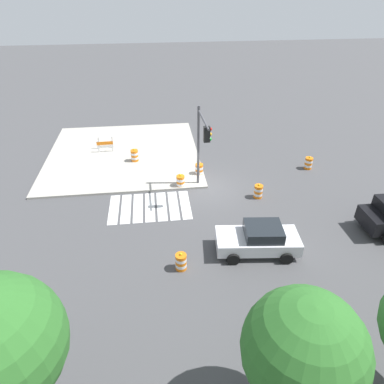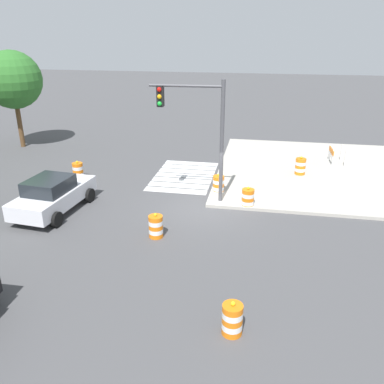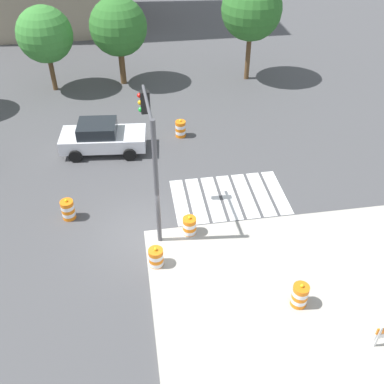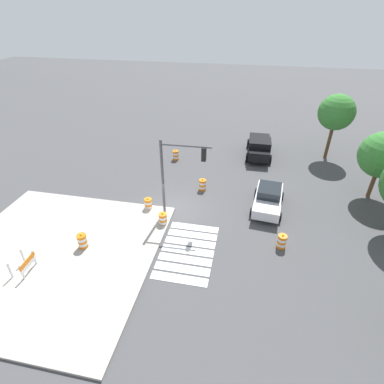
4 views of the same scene
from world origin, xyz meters
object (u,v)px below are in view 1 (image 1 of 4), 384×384
object	(u,v)px
sports_car	(259,239)
traffic_barrel_near_corner	(181,262)
traffic_barrel_median_near	(308,163)
traffic_light_pole	(202,139)
traffic_barrel_median_far	(181,182)
construction_barricade	(105,144)
traffic_barrel_crosswalk_end	(258,191)
traffic_barrel_on_sidewalk	(135,155)
traffic_barrel_far_curb	(199,170)
street_tree_streetside_near	(304,350)

from	to	relation	value
sports_car	traffic_barrel_near_corner	distance (m)	4.24
traffic_barrel_median_near	traffic_light_pole	distance (m)	9.52
traffic_barrel_median_far	construction_barricade	world-z (taller)	construction_barricade
traffic_light_pole	traffic_barrel_crosswalk_end	bearing A→B (deg)	165.23
traffic_barrel_near_corner	traffic_barrel_median_far	distance (m)	7.77
traffic_barrel_median_near	construction_barricade	bearing A→B (deg)	-16.78
sports_car	traffic_barrel_median_near	bearing A→B (deg)	-126.86
traffic_barrel_on_sidewalk	traffic_light_pole	world-z (taller)	traffic_light_pole
traffic_barrel_far_curb	traffic_light_pole	world-z (taller)	traffic_light_pole
traffic_barrel_median_far	construction_barricade	bearing A→B (deg)	-47.91
traffic_barrel_median_near	traffic_barrel_far_curb	world-z (taller)	same
construction_barricade	traffic_barrel_median_near	bearing A→B (deg)	163.22
traffic_barrel_near_corner	sports_car	bearing A→B (deg)	-168.99
traffic_light_pole	traffic_barrel_median_far	bearing A→B (deg)	-34.70
traffic_barrel_far_curb	traffic_barrel_near_corner	bearing A→B (deg)	76.68
sports_car	traffic_light_pole	distance (m)	7.12
traffic_barrel_far_curb	street_tree_streetside_near	distance (m)	16.77
traffic_barrel_near_corner	traffic_barrel_far_curb	xyz separation A→B (m)	(-2.19, -9.27, 0.00)
sports_car	traffic_light_pole	xyz separation A→B (m)	(2.16, -6.04, 3.10)
construction_barricade	traffic_light_pole	xyz separation A→B (m)	(-6.90, 7.11, 3.19)
traffic_barrel_crosswalk_end	traffic_barrel_median_near	world-z (taller)	same
traffic_barrel_far_curb	traffic_barrel_median_far	bearing A→B (deg)	45.37
traffic_barrel_on_sidewalk	traffic_barrel_median_near	bearing A→B (deg)	168.80
traffic_barrel_median_near	traffic_barrel_crosswalk_end	bearing A→B (deg)	35.02
traffic_barrel_median_far	traffic_barrel_on_sidewalk	xyz separation A→B (m)	(3.20, -4.13, 0.15)
traffic_barrel_median_far	construction_barricade	xyz separation A→B (m)	(5.61, -6.21, 0.27)
traffic_barrel_median_far	traffic_barrel_median_near	bearing A→B (deg)	-171.00
sports_car	traffic_barrel_median_far	size ratio (longest dim) A/B	4.38
traffic_barrel_median_near	traffic_light_pole	size ratio (longest dim) A/B	0.19
traffic_barrel_median_near	traffic_barrel_far_curb	bearing A→B (deg)	0.20
traffic_barrel_crosswalk_end	traffic_light_pole	bearing A→B (deg)	-14.77
traffic_barrel_on_sidewalk	traffic_light_pole	bearing A→B (deg)	131.76
traffic_barrel_median_far	traffic_barrel_on_sidewalk	distance (m)	5.23
traffic_barrel_median_near	street_tree_streetside_near	distance (m)	18.47
traffic_barrel_crosswalk_end	traffic_barrel_far_curb	bearing A→B (deg)	-44.53
sports_car	traffic_barrel_far_curb	xyz separation A→B (m)	(1.95, -8.46, -0.36)
sports_car	traffic_barrel_far_curb	size ratio (longest dim) A/B	4.38
sports_car	construction_barricade	size ratio (longest dim) A/B	3.43
street_tree_streetside_near	construction_barricade	bearing A→B (deg)	-69.91
street_tree_streetside_near	traffic_barrel_median_near	bearing A→B (deg)	-115.05
construction_barricade	traffic_light_pole	bearing A→B (deg)	134.18
traffic_barrel_on_sidewalk	traffic_light_pole	distance (m)	7.51
traffic_barrel_median_near	construction_barricade	world-z (taller)	construction_barricade
traffic_barrel_on_sidewalk	construction_barricade	world-z (taller)	traffic_barrel_on_sidewalk
traffic_barrel_median_far	construction_barricade	size ratio (longest dim) A/B	0.78
traffic_barrel_near_corner	traffic_barrel_median_far	world-z (taller)	same
traffic_barrel_near_corner	traffic_barrel_on_sidewalk	distance (m)	12.14
traffic_barrel_near_corner	construction_barricade	world-z (taller)	construction_barricade
traffic_barrel_near_corner	traffic_barrel_crosswalk_end	distance (m)	8.15
sports_car	traffic_barrel_near_corner	world-z (taller)	sports_car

